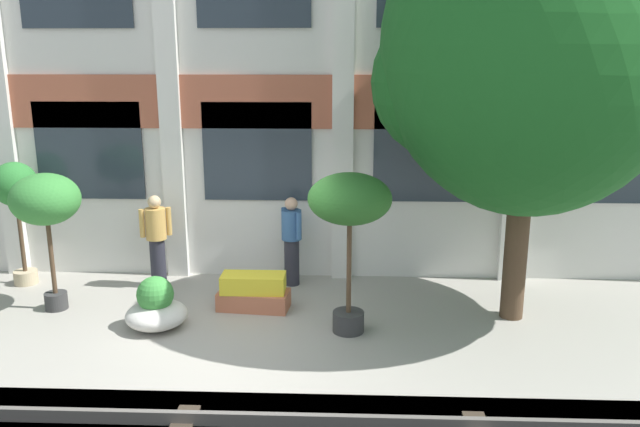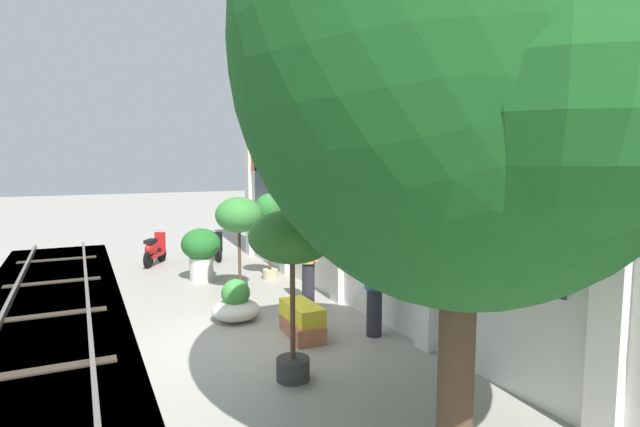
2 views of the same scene
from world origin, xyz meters
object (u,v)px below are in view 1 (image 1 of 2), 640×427
Objects in this scene: broadleaf_tree at (531,56)px; resident_by_doorway at (292,239)px; potted_plant_terracotta_small at (350,207)px; potted_plant_square_trough at (254,292)px; potted_plant_low_pan at (46,203)px; potted_plant_wide_bowl at (156,308)px; potted_plant_tall_urn at (16,193)px; resident_watching_tracks at (157,238)px.

broadleaf_tree is 4.07× the size of resident_by_doorway.
potted_plant_square_trough is at bearing 151.94° from potted_plant_terracotta_small.
potted_plant_terracotta_small is at bearing -165.74° from broadleaf_tree.
potted_plant_low_pan is 1.39× the size of resident_by_doorway.
broadleaf_tree is 5.51× the size of potted_plant_square_trough.
potted_plant_terracotta_small is at bearing -0.61° from potted_plant_wide_bowl.
potted_plant_low_pan is at bearing -177.38° from potted_plant_square_trough.
potted_plant_tall_urn is 2.40× the size of potted_plant_wide_bowl.
potted_plant_square_trough is (-3.95, 0.16, -3.58)m from broadleaf_tree.
resident_by_doorway is at bearing 1.85° from potted_plant_tall_urn.
potted_plant_tall_urn reaches higher than resident_by_doorway.
potted_plant_wide_bowl is (2.82, -1.71, -1.32)m from potted_plant_tall_urn.
potted_plant_terracotta_small is at bearing 77.43° from resident_by_doorway.
potted_plant_wide_bowl is at bearing -173.50° from broadleaf_tree.
potted_plant_wide_bowl is 2.66m from resident_by_doorway.
potted_plant_low_pan is (-7.04, 0.02, -2.15)m from broadleaf_tree.
potted_plant_tall_urn is 2.48m from resident_watching_tracks.
resident_by_doorway is (1.82, 1.86, 0.53)m from potted_plant_wide_bowl.
resident_by_doorway is (-3.44, 1.26, -3.02)m from broadleaf_tree.
broadleaf_tree reaches higher than resident_by_doorway.
potted_plant_low_pan reaches higher than resident_by_doorway.
potted_plant_low_pan is at bearing -72.52° from resident_watching_tracks.
potted_plant_wide_bowl is at bearing -19.14° from potted_plant_low_pan.
resident_watching_tracks is (-3.25, 1.72, -0.99)m from potted_plant_terracotta_small.
potted_plant_tall_urn is at bearing -37.86° from resident_by_doorway.
potted_plant_square_trough is 2.09m from resident_watching_tracks.
resident_by_doorway is at bearing 159.84° from broadleaf_tree.
potted_plant_terracotta_small is (5.61, -1.74, 0.22)m from potted_plant_tall_urn.
broadleaf_tree is at bearing 6.50° from potted_plant_wide_bowl.
broadleaf_tree reaches higher than potted_plant_terracotta_small.
resident_by_doorway is at bearing 117.14° from potted_plant_terracotta_small.
broadleaf_tree is 6.55m from resident_watching_tracks.
broadleaf_tree is at bearing -7.85° from potted_plant_tall_urn.
potted_plant_tall_urn is 1.52m from potted_plant_low_pan.
potted_plant_terracotta_small is at bearing -28.06° from potted_plant_square_trough.
potted_plant_tall_urn reaches higher than potted_plant_square_trough.
potted_plant_square_trough is 2.30m from potted_plant_terracotta_small.
potted_plant_wide_bowl is (-1.31, -0.76, 0.03)m from potted_plant_square_trough.
potted_plant_terracotta_small reaches higher than potted_plant_square_trough.
potted_plant_low_pan is at bearing 171.95° from potted_plant_terracotta_small.
potted_plant_wide_bowl is at bearing 6.00° from resident_by_doorway.
resident_by_doorway reaches higher than potted_plant_wide_bowl.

